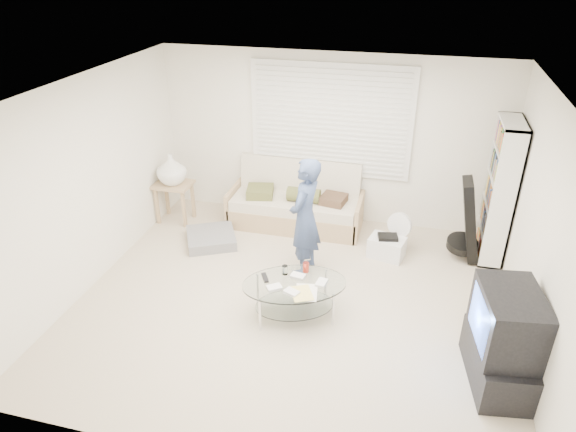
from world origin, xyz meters
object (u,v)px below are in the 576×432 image
(bookshelf, at_px, (499,192))
(tv_unit, at_px, (503,340))
(coffee_table, at_px, (295,289))
(futon_sofa, at_px, (296,206))

(bookshelf, bearing_deg, tv_unit, -92.97)
(tv_unit, height_order, coffee_table, tv_unit)
(bookshelf, relative_size, coffee_table, 1.39)
(bookshelf, xyz_separation_m, coffee_table, (-2.24, -1.93, -0.59))
(bookshelf, relative_size, tv_unit, 1.85)
(bookshelf, bearing_deg, futon_sofa, 176.39)
(bookshelf, height_order, tv_unit, bookshelf)
(futon_sofa, bearing_deg, coffee_table, -76.82)
(bookshelf, height_order, coffee_table, bookshelf)
(coffee_table, bearing_deg, futon_sofa, 103.18)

